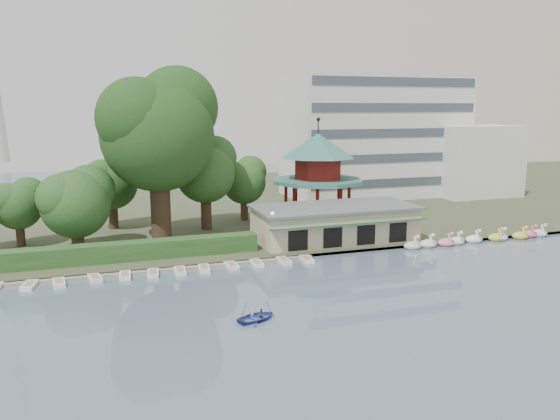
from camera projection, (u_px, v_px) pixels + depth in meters
name	position (u px, v px, depth m)	size (l,w,h in m)	color
ground_plane	(333.00, 322.00, 39.70)	(220.00, 220.00, 0.00)	slate
shore	(201.00, 203.00, 88.07)	(220.00, 70.00, 0.40)	#424930
embankment	(264.00, 259.00, 55.78)	(220.00, 0.60, 0.30)	gray
dock	(144.00, 270.00, 51.91)	(34.00, 1.60, 0.24)	gray
boathouse	(335.00, 222.00, 62.87)	(18.60, 9.39, 3.90)	#C0B28E
pavilion	(318.00, 168.00, 71.89)	(12.40, 12.40, 13.50)	#C0B28E
office_building	(391.00, 141.00, 93.81)	(38.00, 18.00, 20.00)	silver
hedge	(109.00, 253.00, 53.81)	(30.00, 2.00, 1.80)	#2B5423
lamp_post	(272.00, 224.00, 57.24)	(0.36, 0.36, 4.28)	black
big_tree	(159.00, 126.00, 60.71)	(13.85, 12.91, 19.73)	#3A281C
small_trees	(124.00, 185.00, 63.37)	(39.38, 16.96, 11.58)	#3A281C
swan_boats	(482.00, 239.00, 63.33)	(19.95, 2.10, 1.92)	silver
moored_rowboats	(151.00, 273.00, 50.77)	(32.19, 2.79, 0.36)	white
rowboat_with_passengers	(257.00, 314.00, 40.02)	(5.09, 4.34, 2.01)	#333FA4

